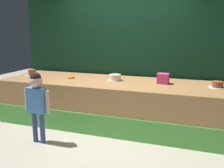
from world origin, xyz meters
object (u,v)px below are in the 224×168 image
object	(u,v)px
child_figure	(37,98)
cake_left	(32,73)
cake_center	(115,78)
cake_right	(218,85)
pink_box	(163,79)
donut	(71,77)

from	to	relation	value
child_figure	cake_left	world-z (taller)	child_figure
cake_center	cake_right	size ratio (longest dim) A/B	0.97
cake_center	cake_right	distance (m)	1.77
child_figure	pink_box	bearing A→B (deg)	36.24
child_figure	donut	xyz separation A→B (m)	(-0.05, 1.18, 0.11)
child_figure	cake_left	bearing A→B (deg)	128.93
child_figure	donut	size ratio (longest dim) A/B	7.87
cake_center	cake_right	xyz separation A→B (m)	(1.77, -0.03, -0.01)
cake_center	child_figure	bearing A→B (deg)	-123.63
cake_right	cake_left	bearing A→B (deg)	-178.98
pink_box	cake_center	world-z (taller)	pink_box
donut	cake_center	xyz separation A→B (m)	(0.89, 0.08, 0.03)
child_figure	pink_box	distance (m)	2.14
cake_center	cake_left	bearing A→B (deg)	-176.90
donut	pink_box	bearing A→B (deg)	2.71
donut	cake_right	world-z (taller)	cake_right
child_figure	donut	world-z (taller)	child_figure
donut	cake_left	bearing A→B (deg)	-178.84
cake_left	cake_right	xyz separation A→B (m)	(3.54, 0.06, -0.01)
child_figure	pink_box	world-z (taller)	child_figure
cake_center	donut	bearing A→B (deg)	-174.97
pink_box	cake_left	size ratio (longest dim) A/B	0.66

